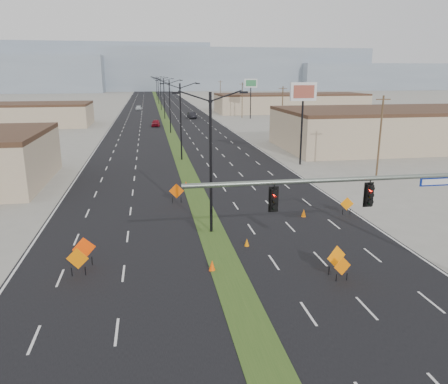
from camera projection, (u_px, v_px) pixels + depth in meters
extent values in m
plane|color=gray|center=(248.00, 320.00, 20.50)|extent=(600.00, 600.00, 0.00)
cube|color=black|center=(164.00, 117.00, 115.60)|extent=(25.00, 400.00, 0.02)
cube|color=#2A4A1A|center=(164.00, 117.00, 115.60)|extent=(2.00, 400.00, 0.04)
cube|color=tan|center=(19.00, 116.00, 95.51)|extent=(30.00, 14.00, 4.50)
cube|color=tan|center=(396.00, 129.00, 68.14)|extent=(36.00, 18.00, 5.50)
cube|color=tan|center=(290.00, 104.00, 130.67)|extent=(44.00, 16.00, 5.00)
cube|color=gray|center=(209.00, 70.00, 308.68)|extent=(220.00, 50.00, 28.00)
cube|color=gray|center=(398.00, 77.00, 323.39)|extent=(160.00, 50.00, 18.00)
cube|color=gray|center=(110.00, 67.00, 315.72)|extent=(140.00, 50.00, 32.00)
cylinder|color=slate|center=(343.00, 180.00, 21.65)|extent=(16.00, 0.24, 0.24)
cube|color=navy|center=(437.00, 182.00, 22.57)|extent=(1.90, 0.04, 0.45)
cube|color=black|center=(274.00, 200.00, 21.31)|extent=(0.50, 0.28, 1.30)
sphere|color=#FF0C05|center=(275.00, 194.00, 21.06)|extent=(0.22, 0.22, 0.22)
cube|color=black|center=(369.00, 195.00, 22.13)|extent=(0.50, 0.28, 1.30)
sphere|color=#FF0C05|center=(371.00, 189.00, 21.88)|extent=(0.22, 0.22, 0.22)
cylinder|color=black|center=(211.00, 165.00, 30.60)|extent=(0.20, 0.20, 10.00)
cube|color=black|center=(176.00, 93.00, 28.92)|extent=(0.55, 0.24, 0.14)
cube|color=black|center=(244.00, 92.00, 29.68)|extent=(0.55, 0.24, 0.14)
cylinder|color=black|center=(181.00, 122.00, 57.23)|extent=(0.20, 0.20, 10.00)
cube|color=black|center=(162.00, 84.00, 55.55)|extent=(0.55, 0.24, 0.14)
cube|color=black|center=(198.00, 83.00, 56.30)|extent=(0.55, 0.24, 0.14)
cylinder|color=black|center=(170.00, 107.00, 83.86)|extent=(0.20, 0.20, 10.00)
cube|color=black|center=(157.00, 80.00, 82.18)|extent=(0.55, 0.24, 0.14)
cube|color=black|center=(181.00, 80.00, 82.93)|extent=(0.55, 0.24, 0.14)
cylinder|color=black|center=(164.00, 99.00, 110.48)|extent=(0.20, 0.20, 10.00)
cube|color=black|center=(154.00, 79.00, 108.81)|extent=(0.55, 0.24, 0.14)
cube|color=black|center=(173.00, 79.00, 109.56)|extent=(0.55, 0.24, 0.14)
cylinder|color=black|center=(161.00, 94.00, 137.11)|extent=(0.20, 0.20, 10.00)
cube|color=black|center=(153.00, 78.00, 135.44)|extent=(0.55, 0.24, 0.14)
cube|color=black|center=(168.00, 78.00, 136.19)|extent=(0.55, 0.24, 0.14)
cylinder|color=black|center=(158.00, 91.00, 163.74)|extent=(0.20, 0.20, 10.00)
cube|color=black|center=(152.00, 77.00, 162.07)|extent=(0.55, 0.24, 0.14)
cube|color=black|center=(164.00, 77.00, 162.82)|extent=(0.55, 0.24, 0.14)
cylinder|color=black|center=(157.00, 88.00, 190.37)|extent=(0.20, 0.20, 10.00)
cube|color=black|center=(151.00, 77.00, 188.70)|extent=(0.55, 0.24, 0.14)
cube|color=black|center=(162.00, 77.00, 189.45)|extent=(0.55, 0.24, 0.14)
cylinder|color=#4C3823|center=(380.00, 139.00, 46.37)|extent=(0.20, 0.20, 9.00)
cube|color=#4C3823|center=(383.00, 99.00, 45.29)|extent=(1.60, 0.10, 0.10)
cylinder|color=#4C3823|center=(282.00, 111.00, 79.65)|extent=(0.20, 0.20, 9.00)
cube|color=#4C3823|center=(283.00, 88.00, 78.58)|extent=(1.60, 0.10, 0.10)
cylinder|color=#4C3823|center=(242.00, 100.00, 112.94)|extent=(0.20, 0.20, 9.00)
cube|color=#4C3823|center=(242.00, 84.00, 111.86)|extent=(1.60, 0.10, 0.10)
cylinder|color=#4C3823|center=(220.00, 94.00, 146.22)|extent=(0.20, 0.20, 9.00)
cube|color=#4C3823|center=(220.00, 82.00, 145.15)|extent=(1.60, 0.10, 0.10)
imported|color=maroon|center=(156.00, 123.00, 95.53)|extent=(2.01, 4.39, 1.46)
imported|color=black|center=(192.00, 115.00, 112.41)|extent=(2.12, 4.93, 1.58)
imported|color=silver|center=(139.00, 108.00, 138.32)|extent=(1.86, 4.48, 1.30)
cube|color=#FF4305|center=(84.00, 248.00, 25.98)|extent=(1.33, 0.39, 1.36)
cylinder|color=black|center=(78.00, 262.00, 26.14)|extent=(0.05, 0.05, 0.57)
cylinder|color=black|center=(92.00, 261.00, 26.27)|extent=(0.05, 0.05, 0.57)
cube|color=orange|center=(77.00, 259.00, 24.68)|extent=(1.27, 0.25, 1.28)
cylinder|color=black|center=(72.00, 272.00, 24.83)|extent=(0.05, 0.05, 0.53)
cylinder|color=black|center=(85.00, 271.00, 24.96)|extent=(0.05, 0.05, 0.53)
cube|color=#DB5004|center=(176.00, 191.00, 38.75)|extent=(1.33, 0.16, 1.33)
cylinder|color=black|center=(172.00, 200.00, 38.90)|extent=(0.05, 0.05, 0.55)
cylinder|color=black|center=(181.00, 200.00, 39.03)|extent=(0.05, 0.05, 0.55)
cube|color=orange|center=(342.00, 266.00, 24.10)|extent=(1.06, 0.24, 1.08)
cylinder|color=black|center=(336.00, 278.00, 24.23)|extent=(0.05, 0.05, 0.45)
cylinder|color=black|center=(347.00, 277.00, 24.33)|extent=(0.05, 0.05, 0.45)
cube|color=orange|center=(336.00, 257.00, 24.81)|extent=(1.28, 0.48, 1.34)
cylinder|color=black|center=(329.00, 271.00, 24.97)|extent=(0.05, 0.05, 0.56)
cylinder|color=black|center=(342.00, 270.00, 25.10)|extent=(0.05, 0.05, 0.56)
cube|color=orange|center=(347.00, 204.00, 35.58)|extent=(1.10, 0.20, 1.11)
cylinder|color=black|center=(343.00, 212.00, 35.71)|extent=(0.05, 0.05, 0.46)
cylinder|color=black|center=(350.00, 212.00, 35.82)|extent=(0.05, 0.05, 0.46)
cone|color=#FF5305|center=(212.00, 266.00, 25.52)|extent=(0.41, 0.41, 0.66)
cone|color=orange|center=(247.00, 242.00, 29.16)|extent=(0.38, 0.38, 0.55)
cone|color=orange|center=(304.00, 213.00, 35.17)|extent=(0.50, 0.50, 0.64)
cone|color=red|center=(186.00, 184.00, 44.62)|extent=(0.38, 0.38, 0.56)
cylinder|color=black|center=(302.00, 131.00, 54.50)|extent=(0.24, 0.24, 8.40)
cube|color=white|center=(303.00, 92.00, 53.22)|extent=(3.32, 0.42, 2.21)
cube|color=#9F4535|center=(304.00, 92.00, 53.03)|extent=(2.65, 0.10, 1.55)
cylinder|color=black|center=(251.00, 102.00, 111.20)|extent=(0.24, 0.24, 8.22)
cube|color=white|center=(251.00, 83.00, 109.95)|extent=(3.22, 1.20, 2.16)
cube|color=#34844E|center=(251.00, 83.00, 109.76)|extent=(2.52, 0.74, 1.51)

